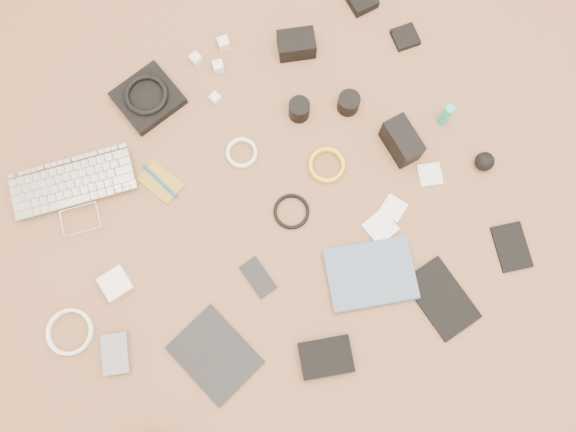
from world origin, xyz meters
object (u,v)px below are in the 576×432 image
laptop (77,199)px  dslr_camera (296,44)px  paperback (377,306)px  phone (258,277)px  tablet (215,355)px

laptop → dslr_camera: 0.80m
paperback → phone: bearing=66.2°
laptop → dslr_camera: (0.80, 0.08, 0.02)m
phone → paperback: (0.24, -0.25, 0.01)m
dslr_camera → paperback: size_ratio=0.46×
phone → paperback: paperback is taller
laptop → phone: size_ratio=3.27×
laptop → tablet: 0.60m
laptop → paperback: laptop is taller
laptop → paperback: (0.57, -0.72, -0.00)m
dslr_camera → paperback: dslr_camera is taller
tablet → phone: size_ratio=2.02×
dslr_camera → tablet: (-0.68, -0.67, -0.03)m
laptop → tablet: bearing=-63.1°
laptop → phone: (0.33, -0.47, -0.01)m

